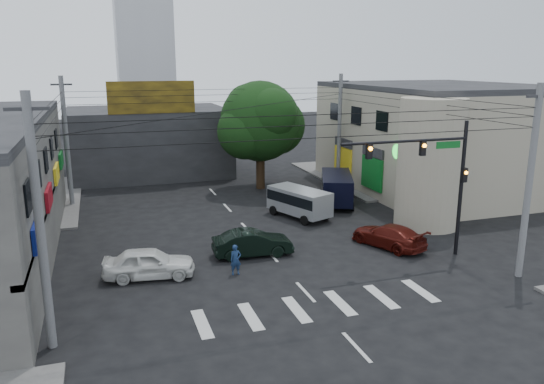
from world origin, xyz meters
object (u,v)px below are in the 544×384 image
utility_pole_near_left (40,226)px  white_compact (149,263)px  utility_pole_far_right (339,131)px  utility_pole_far_left (67,143)px  traffic_gantry (435,168)px  utility_pole_near_right (529,184)px  navy_van (336,189)px  traffic_officer (236,260)px  dark_sedan (253,243)px  maroon_sedan (388,236)px  silver_minivan (299,203)px  street_tree (260,122)px

utility_pole_near_left → white_compact: 7.77m
utility_pole_far_right → utility_pole_far_left: bearing=180.0°
traffic_gantry → utility_pole_near_right: bearing=-52.6°
navy_van → traffic_officer: bearing=158.3°
traffic_officer → navy_van: bearing=44.9°
traffic_gantry → traffic_officer: traffic_gantry is taller
dark_sedan → maroon_sedan: dark_sedan is taller
utility_pole_far_right → maroon_sedan: bearing=-104.6°
silver_minivan → traffic_officer: bearing=119.8°
street_tree → utility_pole_far_left: utility_pole_far_left is taller
utility_pole_near_right → maroon_sedan: 7.93m
street_tree → utility_pole_near_left: (-14.50, -21.50, -0.87)m
utility_pole_near_right → silver_minivan: utility_pole_near_right is taller
traffic_gantry → dark_sedan: traffic_gantry is taller
utility_pole_near_left → utility_pole_near_right: (21.00, 0.00, 0.00)m
utility_pole_far_left → dark_sedan: size_ratio=2.13×
street_tree → navy_van: 8.66m
silver_minivan → utility_pole_far_right: bearing=-61.6°
utility_pole_far_left → utility_pole_far_right: bearing=0.0°
utility_pole_far_left → silver_minivan: 16.87m
utility_pole_near_right → utility_pole_far_left: bearing=135.7°
traffic_gantry → maroon_sedan: bearing=118.0°
street_tree → silver_minivan: street_tree is taller
traffic_gantry → dark_sedan: bearing=159.7°
white_compact → navy_van: bearing=-47.7°
white_compact → traffic_officer: (4.04, -0.93, 0.02)m
traffic_gantry → utility_pole_far_right: (2.68, 17.00, -0.23)m
maroon_sedan → traffic_gantry: bearing=96.4°
dark_sedan → maroon_sedan: size_ratio=0.90×
street_tree → white_compact: street_tree is taller
navy_van → street_tree: bearing=53.3°
white_compact → maroon_sedan: white_compact is taller
traffic_gantry → utility_pole_near_left: utility_pole_near_left is taller
utility_pole_near_left → utility_pole_far_right: (21.00, 20.50, 0.00)m
street_tree → traffic_officer: street_tree is taller
utility_pole_far_left → silver_minivan: size_ratio=1.89×
street_tree → utility_pole_far_left: bearing=-176.1°
utility_pole_near_left → silver_minivan: 19.57m
white_compact → maroon_sedan: 13.16m
utility_pole_far_right → traffic_officer: (-12.96, -16.01, -3.85)m
utility_pole_near_right → utility_pole_far_right: size_ratio=1.00×
utility_pole_near_left → utility_pole_far_left: 20.50m
utility_pole_far_left → traffic_officer: utility_pole_far_left is taller
dark_sedan → white_compact: 5.70m
street_tree → traffic_gantry: street_tree is taller
maroon_sedan → utility_pole_far_right: bearing=-126.1°
utility_pole_near_left → street_tree: bearing=56.0°
white_compact → traffic_officer: bearing=-94.7°
silver_minivan → utility_pole_near_right: bearing=-174.7°
traffic_gantry → white_compact: traffic_gantry is taller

